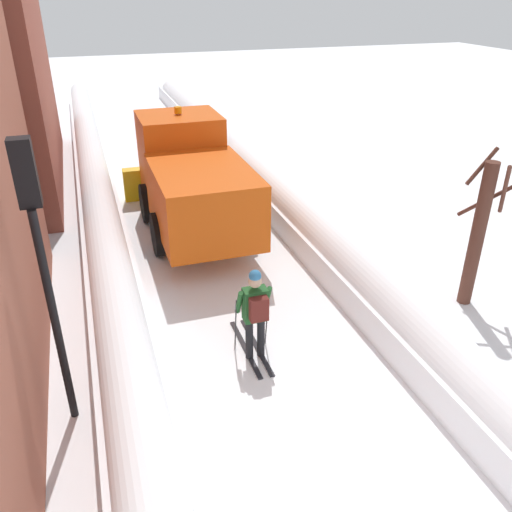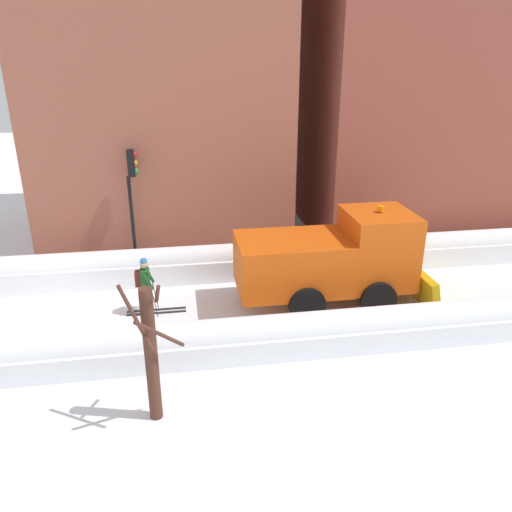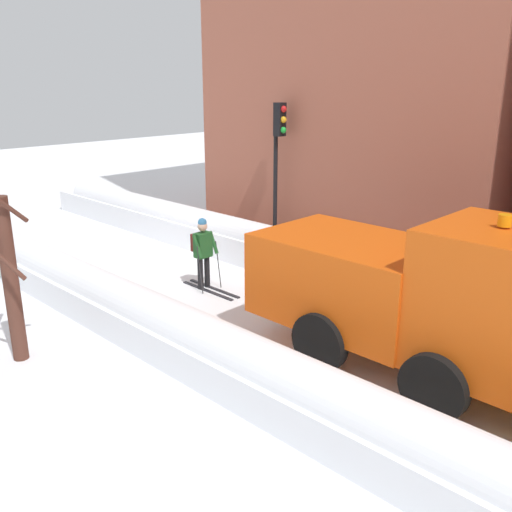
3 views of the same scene
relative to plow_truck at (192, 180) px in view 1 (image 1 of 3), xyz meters
name	(u,v)px [view 1 (image 1 of 3)]	position (x,y,z in m)	size (l,w,h in m)	color
ground_plane	(188,211)	(0.11, 1.45, -1.48)	(80.00, 80.00, 0.00)	white
snowbank_left	(99,203)	(-2.41, 1.45, -0.91)	(1.10, 36.00, 1.21)	white
snowbank_right	(267,187)	(2.64, 1.45, -0.99)	(1.10, 36.00, 1.09)	white
plow_truck	(192,180)	(0.00, 0.00, 0.00)	(3.20, 5.98, 3.12)	#DB510F
skier	(255,311)	(-0.13, -5.79, -0.48)	(0.62, 1.80, 1.81)	black
traffic_light_pole	(38,236)	(-3.33, -6.19, 1.62)	(0.28, 0.42, 4.42)	black
bare_tree_near	(479,232)	(4.74, -5.41, 0.17)	(1.01, 1.26, 3.31)	#512E23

